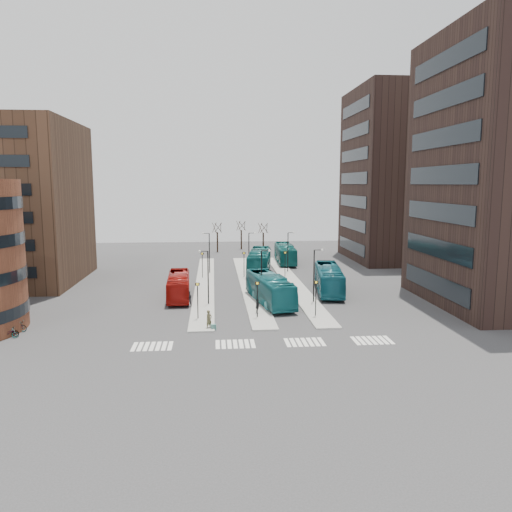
{
  "coord_description": "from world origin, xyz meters",
  "views": [
    {
      "loc": [
        -2.73,
        -37.08,
        13.6
      ],
      "look_at": [
        2.3,
        21.73,
        5.0
      ],
      "focal_mm": 35.0,
      "sensor_mm": 36.0,
      "label": 1
    }
  ],
  "objects": [
    {
      "name": "commuter_c",
      "position": [
        3.82,
        18.93,
        0.75
      ],
      "size": [
        0.94,
        1.12,
        1.51
      ],
      "primitive_type": "imported",
      "rotation": [
        0.0,
        0.0,
        4.23
      ],
      "color": "black",
      "rests_on": "ground"
    },
    {
      "name": "teal_bus_a",
      "position": [
        3.6,
        18.43,
        1.68
      ],
      "size": [
        4.77,
        12.34,
        3.35
      ],
      "primitive_type": "imported",
      "rotation": [
        0.0,
        0.0,
        0.17
      ],
      "color": "#156269",
      "rests_on": "ground"
    },
    {
      "name": "teal_bus_b",
      "position": [
        4.22,
        38.28,
        1.79
      ],
      "size": [
        4.9,
        13.14,
        3.58
      ],
      "primitive_type": "imported",
      "rotation": [
        0.0,
        0.0,
        -0.15
      ],
      "color": "#12595A",
      "rests_on": "ground"
    },
    {
      "name": "bicycle_near",
      "position": [
        -21.0,
        7.31,
        0.47
      ],
      "size": [
        1.82,
        0.78,
        0.93
      ],
      "primitive_type": "imported",
      "rotation": [
        0.0,
        0.0,
        1.66
      ],
      "color": "gray",
      "rests_on": "ground"
    },
    {
      "name": "ground",
      "position": [
        0.0,
        0.0,
        0.0
      ],
      "size": [
        160.0,
        160.0,
        0.0
      ],
      "primitive_type": "plane",
      "color": "#2F2F32",
      "rests_on": "ground"
    },
    {
      "name": "suitcase",
      "position": [
        -2.86,
        8.35,
        0.27
      ],
      "size": [
        0.53,
        0.48,
        0.54
      ],
      "primitive_type": "cube",
      "rotation": [
        0.0,
        0.0,
        0.4
      ],
      "color": "#1B2E99",
      "rests_on": "ground"
    },
    {
      "name": "traveller",
      "position": [
        -3.27,
        8.67,
        0.91
      ],
      "size": [
        0.78,
        0.77,
        1.82
      ],
      "primitive_type": "imported",
      "rotation": [
        0.0,
        0.0,
        0.77
      ],
      "color": "brown",
      "rests_on": "ground"
    },
    {
      "name": "bicycle_far",
      "position": [
        -21.0,
        9.38,
        0.5
      ],
      "size": [
        1.99,
        1.04,
        0.99
      ],
      "primitive_type": "imported",
      "rotation": [
        0.0,
        0.0,
        1.36
      ],
      "color": "gray",
      "rests_on": "ground"
    },
    {
      "name": "red_bus",
      "position": [
        -6.98,
        21.98,
        1.48
      ],
      "size": [
        2.95,
        10.74,
        2.96
      ],
      "primitive_type": "imported",
      "rotation": [
        0.0,
        0.0,
        0.04
      ],
      "color": "#9A100B",
      "rests_on": "ground"
    },
    {
      "name": "island_mid",
      "position": [
        2.0,
        30.0,
        0.07
      ],
      "size": [
        2.5,
        45.0,
        0.15
      ],
      "primitive_type": "cube",
      "color": "gray",
      "rests_on": "ground"
    },
    {
      "name": "tower_far",
      "position": [
        31.98,
        50.0,
        15.0
      ],
      "size": [
        20.12,
        20.0,
        30.0
      ],
      "color": "black",
      "rests_on": "ground"
    },
    {
      "name": "island_left",
      "position": [
        -4.0,
        30.0,
        0.07
      ],
      "size": [
        2.5,
        45.0,
        0.15
      ],
      "primitive_type": "cube",
      "color": "gray",
      "rests_on": "ground"
    },
    {
      "name": "bicycle_mid",
      "position": [
        -21.0,
        7.64,
        0.47
      ],
      "size": [
        1.61,
        0.62,
        0.94
      ],
      "primitive_type": "imported",
      "rotation": [
        0.0,
        0.0,
        1.68
      ],
      "color": "gray",
      "rests_on": "ground"
    },
    {
      "name": "teal_bus_d",
      "position": [
        9.5,
        47.06,
        1.64
      ],
      "size": [
        3.18,
        11.85,
        3.28
      ],
      "primitive_type": "imported",
      "rotation": [
        0.0,
        0.0,
        -0.04
      ],
      "color": "#125D5B",
      "rests_on": "ground"
    },
    {
      "name": "sign_poles",
      "position": [
        1.6,
        23.0,
        2.41
      ],
      "size": [
        12.45,
        22.12,
        3.65
      ],
      "color": "black",
      "rests_on": "ground"
    },
    {
      "name": "crosswalk_stripes",
      "position": [
        1.75,
        4.0,
        0.01
      ],
      "size": [
        22.35,
        2.4,
        0.01
      ],
      "color": "silver",
      "rests_on": "ground"
    },
    {
      "name": "commuter_b",
      "position": [
        1.75,
        13.52,
        0.81
      ],
      "size": [
        0.45,
        0.97,
        1.63
      ],
      "primitive_type": "imported",
      "rotation": [
        0.0,
        0.0,
        1.62
      ],
      "color": "black",
      "rests_on": "ground"
    },
    {
      "name": "commuter_a",
      "position": [
        -5.61,
        17.61,
        0.88
      ],
      "size": [
        0.92,
        0.75,
        1.77
      ],
      "primitive_type": "imported",
      "rotation": [
        0.0,
        0.0,
        3.25
      ],
      "color": "black",
      "rests_on": "ground"
    },
    {
      "name": "bare_trees",
      "position": [
        2.67,
        62.67,
        2.72
      ],
      "size": [
        10.97,
        8.14,
        5.9
      ],
      "color": "black",
      "rests_on": "ground"
    },
    {
      "name": "teal_bus_c",
      "position": [
        11.66,
        23.52,
        1.69
      ],
      "size": [
        4.55,
        12.44,
        3.39
      ],
      "primitive_type": "imported",
      "rotation": [
        0.0,
        0.0,
        -0.14
      ],
      "color": "#155A69",
      "rests_on": "ground"
    },
    {
      "name": "island_right",
      "position": [
        8.0,
        30.0,
        0.07
      ],
      "size": [
        2.5,
        45.0,
        0.15
      ],
      "primitive_type": "cube",
      "color": "gray",
      "rests_on": "ground"
    },
    {
      "name": "lamp_posts",
      "position": [
        2.64,
        28.0,
        3.58
      ],
      "size": [
        14.04,
        20.24,
        6.12
      ],
      "color": "black",
      "rests_on": "ground"
    }
  ]
}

